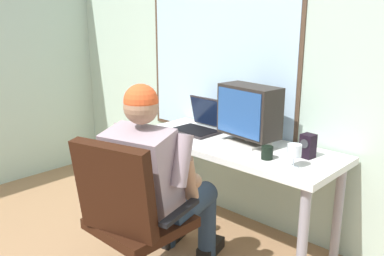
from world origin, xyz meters
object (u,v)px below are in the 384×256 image
Objects in this scene: crt_monitor at (249,112)px; coffee_mug at (267,153)px; person_seated at (158,180)px; wine_glass at (294,151)px; desk at (233,156)px; laptop at (201,122)px; desk_speaker at (308,146)px; office_chair at (129,212)px.

crt_monitor reaches higher than coffee_mug.
coffee_mug is at bearing -33.08° from crt_monitor.
person_seated reaches higher than crt_monitor.
person_seated reaches higher than wine_glass.
crt_monitor is at bearing 34.41° from desk.
desk is 0.68m from person_seated.
coffee_mug is (0.73, -0.21, -0.02)m from laptop.
crt_monitor reaches higher than laptop.
laptop is at bearing 179.27° from desk_speaker.
office_chair is 1.00m from wine_glass.
laptop is at bearing 164.19° from coffee_mug.
office_chair is 7.10× the size of wine_glass.
desk_speaker is at bearing 49.69° from coffee_mug.
office_chair is at bearing -115.66° from desk_speaker.
coffee_mug is at bearing 68.54° from office_chair.
office_chair reaches higher than wine_glass.
wine_glass is at bearing -22.06° from crt_monitor.
wine_glass is at bearing -3.02° from coffee_mug.
office_chair reaches higher than desk_speaker.
laptop is at bearing 114.51° from person_seated.
person_seated reaches higher than coffee_mug.
desk_speaker is at bearing 2.56° from crt_monitor.
laptop is 0.95m from wine_glass.
office_chair reaches higher than desk.
wine_glass is 1.69× the size of coffee_mug.
desk is at bearing -12.79° from laptop.
coffee_mug is at bearing 176.98° from wine_glass.
desk_speaker reaches higher than coffee_mug.
desk is 3.38× the size of crt_monitor.
laptop is 4.34× the size of coffee_mug.
office_chair is 1.08m from crt_monitor.
office_chair is 0.28m from person_seated.
person_seated is 0.95m from desk_speaker.
desk_speaker is (-0.02, 0.21, -0.02)m from wine_glass.
coffee_mug is (0.27, -0.18, -0.18)m from crt_monitor.
office_chair is (0.03, -0.95, -0.07)m from desk.
laptop reaches higher than desk.
desk is at bearing 91.65° from office_chair.
person_seated is at bearing -136.03° from wine_glass.
desk is 0.55m from desk_speaker.
office_chair is 0.91m from coffee_mug.
coffee_mug is (-0.19, 0.01, -0.05)m from wine_glass.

